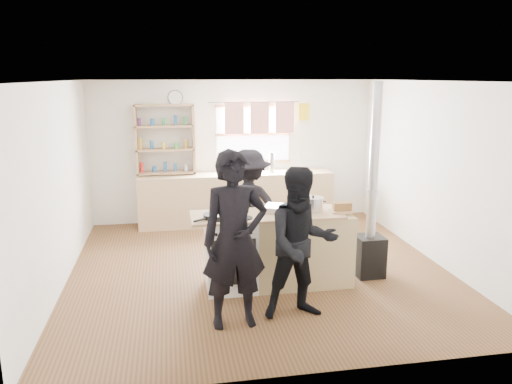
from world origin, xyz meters
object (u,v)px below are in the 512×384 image
person_near_left (235,240)px  person_far (249,207)px  stockpot_stove (235,205)px  person_near_right (302,244)px  bread_board (342,208)px  flue_heater (371,228)px  roast_tray (279,208)px  skillet_greens (216,216)px  stockpot_counter (313,204)px  thermos (272,163)px  cooking_island (278,249)px

person_near_left → person_far: (0.44, 1.79, -0.13)m
stockpot_stove → person_near_right: bearing=-62.4°
bread_board → flue_heater: flue_heater is taller
roast_tray → person_near_left: 1.21m
roast_tray → person_near_right: (0.04, -0.93, -0.15)m
skillet_greens → roast_tray: 0.81m
stockpot_counter → flue_heater: 0.88m
flue_heater → person_near_left: (-1.90, -1.01, 0.28)m
flue_heater → person_near_left: flue_heater is taller
person_near_right → person_near_left: bearing=-177.8°
roast_tray → stockpot_stove: 0.55m
person_far → thermos: bearing=-96.7°
bread_board → person_far: size_ratio=0.18×
person_near_right → roast_tray: bearing=89.6°
cooking_island → flue_heater: (1.24, 0.08, 0.18)m
thermos → person_near_left: size_ratio=0.18×
person_near_left → person_near_right: bearing=0.5°
thermos → person_near_left: bearing=-107.3°
roast_tray → stockpot_stove: bearing=164.5°
skillet_greens → person_far: person_far is taller
person_far → skillet_greens: bearing=73.3°
cooking_island → stockpot_stove: size_ratio=9.81×
skillet_greens → person_near_left: 0.86m
cooking_island → skillet_greens: bearing=-174.6°
stockpot_stove → bread_board: 1.32m
thermos → skillet_greens: thermos is taller
person_near_right → cooking_island: bearing=91.2°
person_near_right → bread_board: bearing=44.8°
bread_board → stockpot_stove: bearing=167.3°
cooking_island → person_near_right: size_ratio=1.19×
stockpot_counter → stockpot_stove: bearing=169.1°
stockpot_counter → person_near_right: 0.99m
cooking_island → flue_heater: size_ratio=0.79×
stockpot_stove → person_near_left: (-0.16, -1.14, -0.07)m
stockpot_counter → person_near_left: person_near_left is taller
cooking_island → bread_board: 0.94m
skillet_greens → person_far: bearing=59.5°
roast_tray → thermos: bearing=80.2°
flue_heater → person_near_right: 1.52m
person_near_left → person_near_right: 0.73m
thermos → skillet_greens: 3.11m
stockpot_stove → person_far: (0.28, 0.64, -0.20)m
thermos → person_far: (-0.72, -1.91, -0.27)m
bread_board → person_near_right: person_near_right is taller
thermos → bread_board: 2.86m
skillet_greens → person_near_left: person_near_left is taller
bread_board → person_near_left: 1.68m
flue_heater → person_near_left: 2.17m
roast_tray → bread_board: bearing=-10.8°
cooking_island → person_far: person_far is taller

